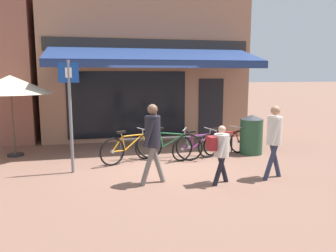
# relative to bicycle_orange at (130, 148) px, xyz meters

# --- Properties ---
(ground_plane) EXTENTS (160.00, 160.00, 0.00)m
(ground_plane) POSITION_rel_bicycle_orange_xyz_m (0.82, -0.47, -0.38)
(ground_plane) COLOR brown
(shop_front) EXTENTS (7.17, 4.92, 5.31)m
(shop_front) POSITION_rel_bicycle_orange_xyz_m (1.04, 4.16, 2.27)
(shop_front) COLOR #9E7056
(shop_front) RESTS_ON ground_plane
(bike_rack_rail) EXTENTS (3.26, 0.04, 0.57)m
(bike_rack_rail) POSITION_rel_bicycle_orange_xyz_m (1.37, 0.28, 0.09)
(bike_rack_rail) COLOR #47494F
(bike_rack_rail) RESTS_ON ground_plane
(bicycle_orange) EXTENTS (1.59, 0.83, 0.85)m
(bicycle_orange) POSITION_rel_bicycle_orange_xyz_m (0.00, 0.00, 0.00)
(bicycle_orange) COLOR black
(bicycle_orange) RESTS_ON ground_plane
(bicycle_green) EXTENTS (1.66, 0.84, 0.87)m
(bicycle_green) POSITION_rel_bicycle_orange_xyz_m (1.04, 0.04, 0.01)
(bicycle_green) COLOR black
(bicycle_green) RESTS_ON ground_plane
(bicycle_purple) EXTENTS (1.62, 0.71, 0.80)m
(bicycle_purple) POSITION_rel_bicycle_orange_xyz_m (1.83, -0.02, -0.03)
(bicycle_purple) COLOR black
(bicycle_purple) RESTS_ON ground_plane
(bicycle_red) EXTENTS (1.72, 0.71, 0.80)m
(bicycle_red) POSITION_rel_bicycle_orange_xyz_m (2.66, 0.17, -0.02)
(bicycle_red) COLOR black
(bicycle_red) RESTS_ON ground_plane
(pedestrian_adult) EXTENTS (0.58, 0.52, 1.68)m
(pedestrian_adult) POSITION_rel_bicycle_orange_xyz_m (0.28, -1.79, 0.65)
(pedestrian_adult) COLOR slate
(pedestrian_adult) RESTS_ON ground_plane
(pedestrian_child) EXTENTS (0.52, 0.52, 1.24)m
(pedestrian_child) POSITION_rel_bicycle_orange_xyz_m (1.63, -2.11, 0.38)
(pedestrian_child) COLOR black
(pedestrian_child) RESTS_ON ground_plane
(pedestrian_second_adult) EXTENTS (0.54, 0.51, 1.61)m
(pedestrian_second_adult) POSITION_rel_bicycle_orange_xyz_m (2.89, -2.03, 0.60)
(pedestrian_second_adult) COLOR #282D47
(pedestrian_second_adult) RESTS_ON ground_plane
(litter_bin) EXTENTS (0.65, 0.65, 1.13)m
(litter_bin) POSITION_rel_bicycle_orange_xyz_m (3.49, 0.16, 0.18)
(litter_bin) COLOR #23472D
(litter_bin) RESTS_ON ground_plane
(parking_sign) EXTENTS (0.44, 0.07, 2.57)m
(parking_sign) POSITION_rel_bicycle_orange_xyz_m (-1.39, -0.61, 1.19)
(parking_sign) COLOR slate
(parking_sign) RESTS_ON ground_plane
(cafe_parasol) EXTENTS (2.21, 2.21, 2.24)m
(cafe_parasol) POSITION_rel_bicycle_orange_xyz_m (-3.05, 1.39, 1.59)
(cafe_parasol) COLOR #4C3D2D
(cafe_parasol) RESTS_ON ground_plane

